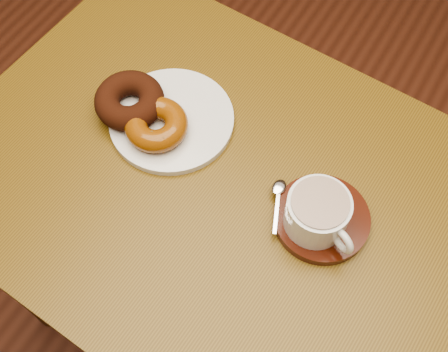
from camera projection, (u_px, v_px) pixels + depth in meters
The scene contains 8 objects.
ground at pixel (220, 208), 1.75m from camera, with size 6.00×6.00×0.00m, color #592B1C.
cafe_table at pixel (214, 211), 1.00m from camera, with size 0.89×0.69×0.80m.
donut_plate at pixel (172, 120), 0.93m from camera, with size 0.21×0.21×0.01m, color silver.
donut_cinnamon at pixel (130, 101), 0.92m from camera, with size 0.12×0.12×0.04m, color black.
donut_caramel at pixel (156, 124), 0.90m from camera, with size 0.11×0.11×0.04m.
saucer at pixel (321, 219), 0.84m from camera, with size 0.14×0.14×0.02m, color #391107.
coffee_cup at pixel (318, 213), 0.80m from camera, with size 0.12×0.09×0.07m.
teaspoon at pixel (278, 192), 0.85m from camera, with size 0.04×0.09×0.01m.
Camera 1 is at (0.40, -0.65, 1.58)m, focal length 45.00 mm.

